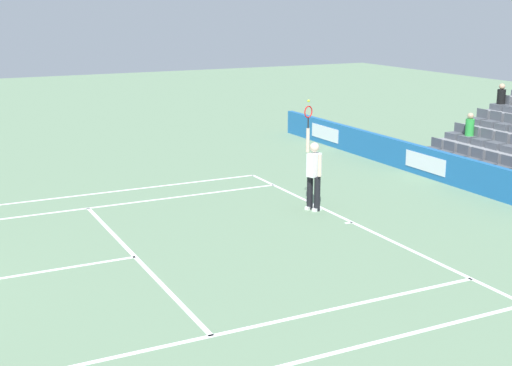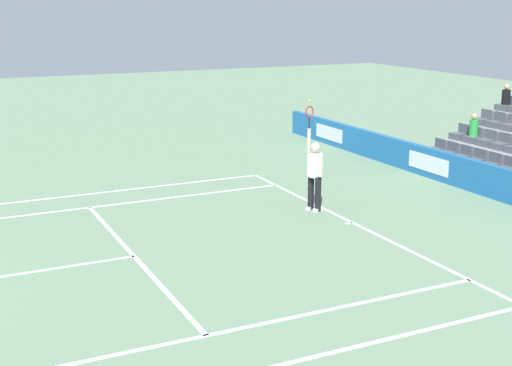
# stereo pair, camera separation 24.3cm
# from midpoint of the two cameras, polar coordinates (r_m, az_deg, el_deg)

# --- Properties ---
(line_baseline) EXTENTS (10.97, 0.10, 0.01)m
(line_baseline) POSITION_cam_midpoint_polar(r_m,az_deg,el_deg) (17.55, 8.14, -3.16)
(line_baseline) COLOR white
(line_baseline) RESTS_ON ground
(line_service) EXTENTS (8.23, 0.10, 0.01)m
(line_service) POSITION_cam_midpoint_polar(r_m,az_deg,el_deg) (15.32, -9.31, -5.82)
(line_service) COLOR white
(line_service) RESTS_ON ground
(line_singles_sideline_left) EXTENTS (0.10, 11.89, 0.01)m
(line_singles_sideline_left) POSITION_cam_midpoint_polar(r_m,az_deg,el_deg) (19.04, -14.17, -2.08)
(line_singles_sideline_left) COLOR white
(line_singles_sideline_left) RESTS_ON ground
(line_singles_sideline_right) EXTENTS (0.10, 11.89, 0.01)m
(line_singles_sideline_right) POSITION_cam_midpoint_polar(r_m,az_deg,el_deg) (11.59, -5.54, -12.52)
(line_singles_sideline_right) COLOR white
(line_singles_sideline_right) RESTS_ON ground
(line_doubles_sideline_left) EXTENTS (0.10, 11.89, 0.01)m
(line_doubles_sideline_left) POSITION_cam_midpoint_polar(r_m,az_deg,el_deg) (20.34, -14.97, -1.09)
(line_doubles_sideline_left) COLOR white
(line_doubles_sideline_left) RESTS_ON ground
(line_centre_mark) EXTENTS (0.10, 0.20, 0.01)m
(line_centre_mark) POSITION_cam_midpoint_polar(r_m,az_deg,el_deg) (17.50, 7.87, -3.21)
(line_centre_mark) COLOR white
(line_centre_mark) RESTS_ON ground
(sponsor_barrier) EXTENTS (23.21, 0.22, 0.91)m
(sponsor_barrier) POSITION_cam_midpoint_polar(r_m,az_deg,el_deg) (20.38, 19.34, -0.08)
(sponsor_barrier) COLOR #1E66AD
(sponsor_barrier) RESTS_ON ground
(tennis_player) EXTENTS (0.54, 0.43, 2.85)m
(tennis_player) POSITION_cam_midpoint_polar(r_m,az_deg,el_deg) (18.25, 5.11, 0.81)
(tennis_player) COLOR black
(tennis_player) RESTS_ON ground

